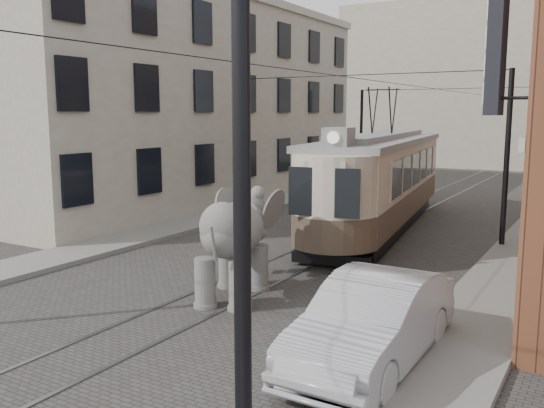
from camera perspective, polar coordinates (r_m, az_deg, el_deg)
The scene contains 10 objects.
ground at distance 17.58m, azimuth 0.94°, elevation -6.18°, with size 120.00×120.00×0.00m, color #403D3B.
tram_rails at distance 17.58m, azimuth 0.94°, elevation -6.14°, with size 1.54×80.00×0.02m, color slate, non-canonical shape.
sidewalk_right at distance 15.63m, azimuth 20.68°, elevation -8.39°, with size 2.00×60.00×0.15m, color slate.
sidewalk_left at distance 21.43m, azimuth -14.39°, elevation -3.52°, with size 2.00×60.00×0.15m, color slate.
stucco_building at distance 31.46m, azimuth -7.65°, elevation 9.53°, with size 7.00×24.00×10.00m, color gray.
distant_block at distance 55.48m, azimuth 22.15°, elevation 10.67°, with size 28.00×10.00×14.00m, color gray.
catenary at distance 21.62m, azimuth 7.06°, elevation 4.63°, with size 11.00×30.20×6.00m, color black, non-canonical shape.
tram at distance 23.63m, azimuth 10.53°, elevation 4.29°, with size 2.86×13.87×5.51m, color beige, non-canonical shape.
elephant at distance 14.48m, azimuth -3.81°, elevation -4.07°, with size 2.38×4.31×2.64m, color #65625D, non-canonical shape.
parked_car at distance 11.00m, azimuth 9.78°, elevation -11.14°, with size 1.73×4.91×1.62m, color #A2A2A6.
Camera 1 is at (8.36, -14.79, 4.53)m, focal length 38.83 mm.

